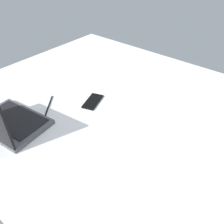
% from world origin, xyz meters
% --- Properties ---
extents(bed_mattress, '(1.80, 1.40, 0.18)m').
position_xyz_m(bed_mattress, '(0.00, 0.00, 0.09)').
color(bed_mattress, white).
rests_on(bed_mattress, ground).
extents(laptop, '(0.36, 0.27, 0.23)m').
position_xyz_m(laptop, '(0.33, 0.47, 0.22)').
color(laptop, '#4C4C51').
rests_on(laptop, bed_mattress).
extents(cell_phone, '(0.11, 0.15, 0.01)m').
position_xyz_m(cell_phone, '(0.16, 0.06, 0.18)').
color(cell_phone, black).
rests_on(cell_phone, bed_mattress).
extents(charger_cable, '(0.11, 0.13, 0.01)m').
position_xyz_m(charger_cable, '(0.32, 0.23, 0.18)').
color(charger_cable, black).
rests_on(charger_cable, bed_mattress).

